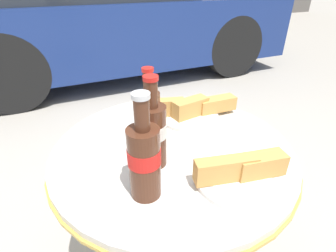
% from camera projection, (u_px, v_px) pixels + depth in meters
% --- Properties ---
extents(bistro_table, '(0.71, 0.71, 0.68)m').
position_uv_depth(bistro_table, '(172.00, 180.00, 0.83)').
color(bistro_table, gold).
rests_on(bistro_table, ground_plane).
extents(cola_bottle_left, '(0.07, 0.07, 0.25)m').
position_uv_depth(cola_bottle_left, '(144.00, 159.00, 0.55)').
color(cola_bottle_left, '#4C2819').
rests_on(cola_bottle_left, bistro_table).
extents(cola_bottle_right, '(0.07, 0.07, 0.22)m').
position_uv_depth(cola_bottle_right, '(149.00, 114.00, 0.75)').
color(cola_bottle_right, '#4C2819').
rests_on(cola_bottle_right, bistro_table).
extents(cola_bottle_center, '(0.07, 0.07, 0.24)m').
position_uv_depth(cola_bottle_center, '(152.00, 132.00, 0.65)').
color(cola_bottle_center, '#4C2819').
rests_on(cola_bottle_center, bistro_table).
extents(lunch_plate_near, '(0.32, 0.21, 0.07)m').
position_uv_depth(lunch_plate_near, '(190.00, 110.00, 0.91)').
color(lunch_plate_near, white).
rests_on(lunch_plate_near, bistro_table).
extents(lunch_plate_far, '(0.23, 0.22, 0.07)m').
position_uv_depth(lunch_plate_far, '(241.00, 173.00, 0.63)').
color(lunch_plate_far, white).
rests_on(lunch_plate_far, bistro_table).
extents(parked_car, '(3.89, 1.67, 1.41)m').
position_uv_depth(parked_car, '(113.00, 17.00, 3.15)').
color(parked_car, navy).
rests_on(parked_car, ground_plane).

